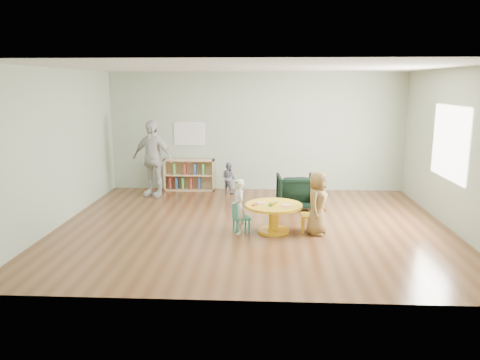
{
  "coord_description": "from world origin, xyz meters",
  "views": [
    {
      "loc": [
        0.19,
        -8.14,
        2.53
      ],
      "look_at": [
        -0.22,
        -0.3,
        0.91
      ],
      "focal_mm": 35.0,
      "sensor_mm": 36.0,
      "label": 1
    }
  ],
  "objects": [
    {
      "name": "alphabet_poster",
      "position": [
        -1.6,
        2.98,
        1.35
      ],
      "size": [
        0.74,
        0.01,
        0.54
      ],
      "color": "white",
      "rests_on": "ground"
    },
    {
      "name": "toddler",
      "position": [
        -0.63,
        2.57,
        0.36
      ],
      "size": [
        0.45,
        0.43,
        0.73
      ],
      "primitive_type": "imported",
      "rotation": [
        0.0,
        0.0,
        2.48
      ],
      "color": "#17183A",
      "rests_on": "ground"
    },
    {
      "name": "armchair",
      "position": [
        0.86,
        1.31,
        0.35
      ],
      "size": [
        0.8,
        0.82,
        0.7
      ],
      "primitive_type": "imported",
      "rotation": [
        0.0,
        0.0,
        3.21
      ],
      "color": "black",
      "rests_on": "ground"
    },
    {
      "name": "kid_chair_right",
      "position": [
        1.04,
        -0.26,
        0.3
      ],
      "size": [
        0.3,
        0.3,
        0.56
      ],
      "rotation": [
        0.0,
        0.0,
        1.57
      ],
      "color": "yellow",
      "rests_on": "ground"
    },
    {
      "name": "child_right",
      "position": [
        1.1,
        -0.41,
        0.54
      ],
      "size": [
        0.52,
        0.62,
        1.09
      ],
      "primitive_type": "imported",
      "rotation": [
        0.0,
        0.0,
        1.2
      ],
      "color": "gold",
      "rests_on": "ground"
    },
    {
      "name": "adult_caretaker",
      "position": [
        -2.34,
        2.23,
        0.86
      ],
      "size": [
        1.1,
        0.74,
        1.73
      ],
      "primitive_type": "imported",
      "rotation": [
        0.0,
        0.0,
        -0.34
      ],
      "color": "silver",
      "rests_on": "ground"
    },
    {
      "name": "activity_table",
      "position": [
        0.37,
        -0.34,
        0.34
      ],
      "size": [
        0.99,
        0.99,
        0.54
      ],
      "rotation": [
        0.0,
        0.0,
        -0.01
      ],
      "color": "yellow",
      "rests_on": "ground"
    },
    {
      "name": "room",
      "position": [
        0.01,
        0.0,
        1.89
      ],
      "size": [
        7.1,
        7.0,
        2.8
      ],
      "color": "#59331C",
      "rests_on": "ground"
    },
    {
      "name": "kid_chair_left",
      "position": [
        -0.23,
        -0.39,
        0.27
      ],
      "size": [
        0.35,
        0.35,
        0.51
      ],
      "rotation": [
        0.0,
        0.0,
        -1.25
      ],
      "color": "#198C79",
      "rests_on": "ground"
    },
    {
      "name": "child_left",
      "position": [
        -0.24,
        -0.43,
        0.47
      ],
      "size": [
        0.32,
        0.4,
        0.94
      ],
      "primitive_type": "imported",
      "rotation": [
        0.0,
        0.0,
        -1.24
      ],
      "color": "silver",
      "rests_on": "ground"
    },
    {
      "name": "bookshelf",
      "position": [
        -1.61,
        2.86,
        0.37
      ],
      "size": [
        1.2,
        0.3,
        0.75
      ],
      "color": "tan",
      "rests_on": "ground"
    }
  ]
}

